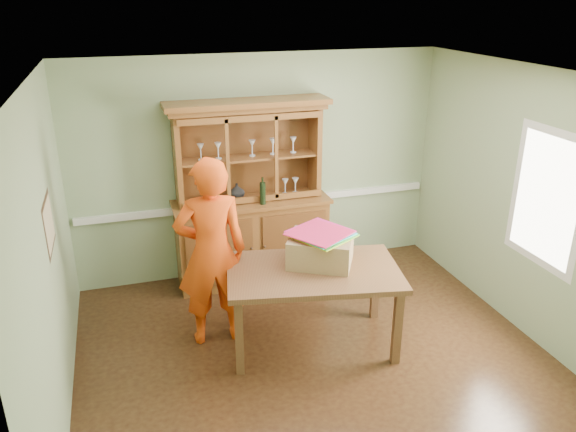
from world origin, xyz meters
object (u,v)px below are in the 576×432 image
object	(u,v)px
china_hutch	(251,220)
dining_table	(313,279)
person	(211,253)
cardboard_box	(321,250)

from	to	relation	value
china_hutch	dining_table	bearing A→B (deg)	-81.05
person	china_hutch	bearing A→B (deg)	-117.84
china_hutch	person	bearing A→B (deg)	-119.79
cardboard_box	dining_table	bearing A→B (deg)	-133.95
china_hutch	cardboard_box	distance (m)	1.50
cardboard_box	person	bearing A→B (deg)	165.89
china_hutch	cardboard_box	xyz separation A→B (m)	(0.36, -1.45, 0.20)
dining_table	person	distance (m)	1.03
dining_table	cardboard_box	distance (m)	0.29
dining_table	cardboard_box	size ratio (longest dim) A/B	3.01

